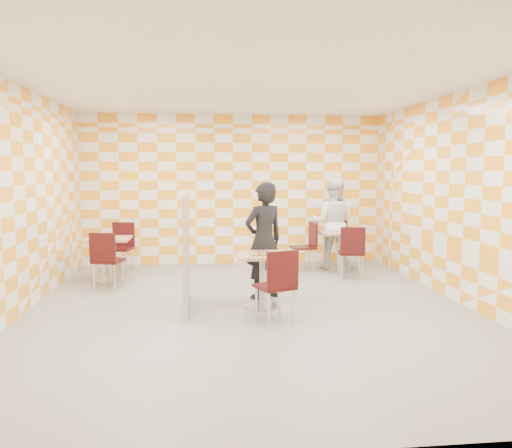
{
  "coord_description": "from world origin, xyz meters",
  "views": [
    {
      "loc": [
        -0.65,
        -6.58,
        1.87
      ],
      "look_at": [
        0.1,
        0.2,
        1.15
      ],
      "focal_mm": 35.0,
      "sensor_mm": 36.0,
      "label": 1
    }
  ],
  "objects_px": {
    "empty_table": "(109,252)",
    "man_white": "(333,223)",
    "chair_empty_near": "(106,256)",
    "chair_empty_far": "(122,243)",
    "second_table": "(339,244)",
    "soda_bottle": "(346,226)",
    "man_dark": "(264,241)",
    "main_table": "(262,271)",
    "chair_second_front": "(352,248)",
    "chair_main_front": "(278,281)",
    "partition": "(186,251)",
    "chair_second_side": "(308,242)",
    "sport_bottle": "(330,226)"
  },
  "relations": [
    {
      "from": "empty_table",
      "to": "main_table",
      "type": "bearing_deg",
      "value": -38.8
    },
    {
      "from": "chair_empty_near",
      "to": "chair_empty_far",
      "type": "bearing_deg",
      "value": 88.96
    },
    {
      "from": "partition",
      "to": "chair_main_front",
      "type": "bearing_deg",
      "value": -36.62
    },
    {
      "from": "main_table",
      "to": "chair_main_front",
      "type": "bearing_deg",
      "value": -82.5
    },
    {
      "from": "chair_second_front",
      "to": "main_table",
      "type": "bearing_deg",
      "value": -137.26
    },
    {
      "from": "chair_second_side",
      "to": "chair_main_front",
      "type": "bearing_deg",
      "value": -108.18
    },
    {
      "from": "man_dark",
      "to": "chair_second_side",
      "type": "bearing_deg",
      "value": -144.18
    },
    {
      "from": "chair_second_front",
      "to": "man_white",
      "type": "bearing_deg",
      "value": 94.39
    },
    {
      "from": "second_table",
      "to": "soda_bottle",
      "type": "bearing_deg",
      "value": 26.54
    },
    {
      "from": "chair_second_front",
      "to": "man_dark",
      "type": "xyz_separation_m",
      "value": [
        -1.67,
        -1.09,
        0.31
      ]
    },
    {
      "from": "empty_table",
      "to": "man_white",
      "type": "relative_size",
      "value": 0.43
    },
    {
      "from": "chair_second_front",
      "to": "partition",
      "type": "xyz_separation_m",
      "value": [
        -2.8,
        -1.56,
        0.25
      ]
    },
    {
      "from": "second_table",
      "to": "partition",
      "type": "relative_size",
      "value": 0.48
    },
    {
      "from": "second_table",
      "to": "chair_second_side",
      "type": "relative_size",
      "value": 0.81
    },
    {
      "from": "chair_empty_far",
      "to": "sport_bottle",
      "type": "height_order",
      "value": "sport_bottle"
    },
    {
      "from": "main_table",
      "to": "man_dark",
      "type": "bearing_deg",
      "value": 80.63
    },
    {
      "from": "second_table",
      "to": "chair_second_side",
      "type": "bearing_deg",
      "value": 170.05
    },
    {
      "from": "chair_second_side",
      "to": "chair_empty_far",
      "type": "relative_size",
      "value": 1.0
    },
    {
      "from": "chair_empty_near",
      "to": "man_dark",
      "type": "distance_m",
      "value": 2.55
    },
    {
      "from": "empty_table",
      "to": "second_table",
      "type": "bearing_deg",
      "value": 5.97
    },
    {
      "from": "chair_main_front",
      "to": "chair_empty_near",
      "type": "xyz_separation_m",
      "value": [
        -2.43,
        2.06,
        0.0
      ]
    },
    {
      "from": "main_table",
      "to": "chair_empty_far",
      "type": "xyz_separation_m",
      "value": [
        -2.3,
        2.72,
        0.04
      ]
    },
    {
      "from": "man_dark",
      "to": "sport_bottle",
      "type": "xyz_separation_m",
      "value": [
        1.52,
        1.97,
        -0.02
      ]
    },
    {
      "from": "man_dark",
      "to": "partition",
      "type": "bearing_deg",
      "value": -2.47
    },
    {
      "from": "sport_bottle",
      "to": "partition",
      "type": "bearing_deg",
      "value": -137.36
    },
    {
      "from": "chair_second_front",
      "to": "chair_second_side",
      "type": "relative_size",
      "value": 1.0
    },
    {
      "from": "second_table",
      "to": "soda_bottle",
      "type": "xyz_separation_m",
      "value": [
        0.15,
        0.07,
        0.34
      ]
    },
    {
      "from": "chair_main_front",
      "to": "man_white",
      "type": "bearing_deg",
      "value": 64.92
    },
    {
      "from": "chair_second_front",
      "to": "man_dark",
      "type": "relative_size",
      "value": 0.54
    },
    {
      "from": "chair_empty_far",
      "to": "soda_bottle",
      "type": "relative_size",
      "value": 4.02
    },
    {
      "from": "empty_table",
      "to": "sport_bottle",
      "type": "relative_size",
      "value": 3.75
    },
    {
      "from": "man_white",
      "to": "sport_bottle",
      "type": "bearing_deg",
      "value": 76.24
    },
    {
      "from": "empty_table",
      "to": "chair_second_front",
      "type": "distance_m",
      "value": 4.16
    },
    {
      "from": "soda_bottle",
      "to": "main_table",
      "type": "bearing_deg",
      "value": -127.8
    },
    {
      "from": "chair_empty_far",
      "to": "partition",
      "type": "bearing_deg",
      "value": -64.42
    },
    {
      "from": "main_table",
      "to": "chair_second_side",
      "type": "xyz_separation_m",
      "value": [
        1.16,
        2.45,
        0.04
      ]
    },
    {
      "from": "chair_empty_near",
      "to": "chair_empty_far",
      "type": "height_order",
      "value": "same"
    },
    {
      "from": "man_white",
      "to": "sport_bottle",
      "type": "relative_size",
      "value": 8.81
    },
    {
      "from": "chair_second_front",
      "to": "sport_bottle",
      "type": "relative_size",
      "value": 4.62
    },
    {
      "from": "partition",
      "to": "man_dark",
      "type": "relative_size",
      "value": 0.9
    },
    {
      "from": "chair_second_front",
      "to": "partition",
      "type": "distance_m",
      "value": 3.21
    },
    {
      "from": "second_table",
      "to": "chair_empty_far",
      "type": "bearing_deg",
      "value": 174.77
    },
    {
      "from": "chair_second_side",
      "to": "empty_table",
      "type": "bearing_deg",
      "value": -171.48
    },
    {
      "from": "second_table",
      "to": "partition",
      "type": "height_order",
      "value": "partition"
    },
    {
      "from": "chair_second_side",
      "to": "soda_bottle",
      "type": "bearing_deg",
      "value": -2.06
    },
    {
      "from": "main_table",
      "to": "partition",
      "type": "distance_m",
      "value": 1.07
    },
    {
      "from": "second_table",
      "to": "chair_second_side",
      "type": "distance_m",
      "value": 0.58
    },
    {
      "from": "chair_main_front",
      "to": "sport_bottle",
      "type": "height_order",
      "value": "sport_bottle"
    },
    {
      "from": "man_white",
      "to": "sport_bottle",
      "type": "xyz_separation_m",
      "value": [
        -0.08,
        -0.11,
        -0.04
      ]
    },
    {
      "from": "chair_second_front",
      "to": "man_dark",
      "type": "distance_m",
      "value": 2.02
    }
  ]
}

